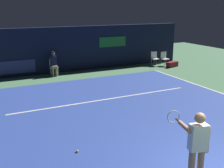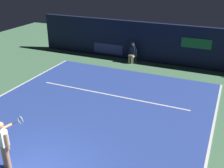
{
  "view_description": "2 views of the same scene",
  "coord_description": "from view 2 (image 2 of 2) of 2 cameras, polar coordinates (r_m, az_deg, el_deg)",
  "views": [
    {
      "loc": [
        -4.71,
        -3.68,
        3.77
      ],
      "look_at": [
        -0.1,
        5.67,
        0.89
      ],
      "focal_mm": 45.79,
      "sensor_mm": 36.0,
      "label": 1
    },
    {
      "loc": [
        5.06,
        -4.71,
        6.02
      ],
      "look_at": [
        0.22,
        6.15,
        0.79
      ],
      "focal_mm": 43.81,
      "sensor_mm": 36.0,
      "label": 2
    }
  ],
  "objects": [
    {
      "name": "ground_plane",
      "position": [
        12.14,
        -4.05,
        -6.05
      ],
      "size": [
        30.97,
        30.97,
        0.0
      ],
      "primitive_type": "plane",
      "color": "#4C7A56"
    },
    {
      "name": "line_service",
      "position": [
        13.67,
        -0.26,
        -2.31
      ],
      "size": [
        7.84,
        0.1,
        0.01
      ],
      "primitive_type": "cube",
      "color": "white",
      "rests_on": "court_surface"
    },
    {
      "name": "court_surface",
      "position": [
        12.14,
        -4.05,
        -6.02
      ],
      "size": [
        10.05,
        11.08,
        0.01
      ],
      "primitive_type": "cube",
      "color": "#2D479E",
      "rests_on": "ground"
    },
    {
      "name": "tennis_player",
      "position": [
        9.21,
        -21.6,
        -11.28
      ],
      "size": [
        0.51,
        1.03,
        1.73
      ],
      "color": "tan",
      "rests_on": "ground"
    },
    {
      "name": "line_judge_on_chair",
      "position": [
        18.12,
        4.25,
        6.56
      ],
      "size": [
        0.48,
        0.56,
        1.32
      ],
      "color": "white",
      "rests_on": "ground"
    },
    {
      "name": "back_wall",
      "position": [
        18.38,
        7.31,
        8.67
      ],
      "size": [
        15.76,
        0.33,
        2.6
      ],
      "color": "#141933",
      "rests_on": "ground"
    },
    {
      "name": "line_sideline_right",
      "position": [
        14.91,
        -21.23,
        -1.73
      ],
      "size": [
        0.1,
        11.08,
        0.01
      ],
      "primitive_type": "cube",
      "color": "white",
      "rests_on": "court_surface"
    },
    {
      "name": "line_sideline_left",
      "position": [
        11.03,
        19.92,
        -10.87
      ],
      "size": [
        0.1,
        11.08,
        0.01
      ],
      "primitive_type": "cube",
      "color": "white",
      "rests_on": "court_surface"
    },
    {
      "name": "tennis_ball",
      "position": [
        12.26,
        -18.48,
        -6.79
      ],
      "size": [
        0.07,
        0.07,
        0.07
      ],
      "primitive_type": "sphere",
      "color": "#CCE033",
      "rests_on": "court_surface"
    }
  ]
}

